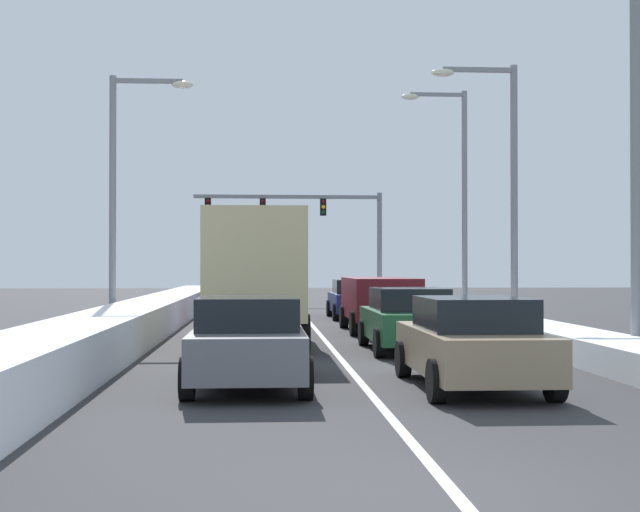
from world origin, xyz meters
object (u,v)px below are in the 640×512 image
object	(u,v)px
street_lamp_left_mid	(124,178)
sedan_tan_right_lane_nearest	(472,342)
sedan_green_right_lane_second	(408,319)
street_lamp_right_far	(456,183)
suv_maroon_right_lane_third	(380,299)
box_truck_center_lane_second	(256,271)
sedan_gray_center_lane_nearest	(248,341)
street_lamp_right_near	(620,112)
sedan_red_center_lane_third	(258,303)
suv_charcoal_center_lane_fourth	(261,290)
sedan_navy_right_lane_fourth	(355,299)
street_lamp_right_mid	(502,172)
traffic_light_gantry	(314,219)

from	to	relation	value
street_lamp_left_mid	sedan_tan_right_lane_nearest	bearing A→B (deg)	-60.88
sedan_tan_right_lane_nearest	sedan_green_right_lane_second	xyz separation A→B (m)	(0.02, 6.52, 0.00)
sedan_tan_right_lane_nearest	street_lamp_right_far	size ratio (longest dim) A/B	0.50
suv_maroon_right_lane_third	box_truck_center_lane_second	world-z (taller)	box_truck_center_lane_second
sedan_gray_center_lane_nearest	street_lamp_right_near	distance (m)	9.49
sedan_gray_center_lane_nearest	street_lamp_right_far	world-z (taller)	street_lamp_right_far
sedan_gray_center_lane_nearest	street_lamp_right_near	xyz separation A→B (m)	(7.71, 3.19, 4.50)
sedan_green_right_lane_second	box_truck_center_lane_second	xyz separation A→B (m)	(-3.64, 1.86, 1.14)
sedan_green_right_lane_second	street_lamp_right_far	xyz separation A→B (m)	(4.27, 14.07, 4.59)
sedan_red_center_lane_third	suv_charcoal_center_lane_fourth	xyz separation A→B (m)	(0.09, 6.84, 0.25)
sedan_navy_right_lane_fourth	street_lamp_right_far	distance (m)	6.21
sedan_tan_right_lane_nearest	sedan_gray_center_lane_nearest	bearing A→B (deg)	172.63
street_lamp_right_mid	street_lamp_left_mid	size ratio (longest dim) A/B	1.01
box_truck_center_lane_second	street_lamp_right_near	distance (m)	9.60
sedan_red_center_lane_third	box_truck_center_lane_second	bearing A→B (deg)	-90.13
box_truck_center_lane_second	street_lamp_right_far	xyz separation A→B (m)	(7.92, 12.21, 3.45)
suv_maroon_right_lane_third	street_lamp_right_near	distance (m)	10.84
box_truck_center_lane_second	suv_charcoal_center_lane_fourth	bearing A→B (deg)	89.58
street_lamp_left_mid	sedan_red_center_lane_third	bearing A→B (deg)	27.69
sedan_tan_right_lane_nearest	suv_maroon_right_lane_third	distance (m)	12.87
street_lamp_right_far	sedan_tan_right_lane_nearest	bearing A→B (deg)	-101.77
box_truck_center_lane_second	traffic_light_gantry	xyz separation A→B (m)	(3.06, 27.00, 2.82)
sedan_green_right_lane_second	street_lamp_left_mid	size ratio (longest dim) A/B	0.56
sedan_green_right_lane_second	street_lamp_right_near	world-z (taller)	street_lamp_right_near
suv_maroon_right_lane_third	sedan_navy_right_lane_fourth	distance (m)	7.11
street_lamp_right_mid	sedan_gray_center_lane_nearest	bearing A→B (deg)	-122.87
traffic_light_gantry	street_lamp_left_mid	distance (m)	22.53
sedan_green_right_lane_second	street_lamp_right_mid	size ratio (longest dim) A/B	0.55
street_lamp_left_mid	box_truck_center_lane_second	bearing A→B (deg)	-53.46
suv_maroon_right_lane_third	street_lamp_right_far	bearing A→B (deg)	61.93
box_truck_center_lane_second	suv_charcoal_center_lane_fourth	world-z (taller)	box_truck_center_lane_second
sedan_tan_right_lane_nearest	sedan_green_right_lane_second	bearing A→B (deg)	89.85
sedan_green_right_lane_second	suv_maroon_right_lane_third	size ratio (longest dim) A/B	0.92
sedan_gray_center_lane_nearest	traffic_light_gantry	size ratio (longest dim) A/B	0.42
sedan_tan_right_lane_nearest	box_truck_center_lane_second	xyz separation A→B (m)	(-3.63, 8.38, 1.14)
sedan_red_center_lane_third	street_lamp_right_near	distance (m)	15.42
box_truck_center_lane_second	traffic_light_gantry	world-z (taller)	traffic_light_gantry
box_truck_center_lane_second	sedan_navy_right_lane_fourth	bearing A→B (deg)	71.93
street_lamp_left_mid	sedan_navy_right_lane_fourth	bearing A→B (deg)	36.45
sedan_gray_center_lane_nearest	sedan_red_center_lane_third	distance (m)	15.82
sedan_tan_right_lane_nearest	street_lamp_left_mid	distance (m)	16.62
sedan_green_right_lane_second	street_lamp_right_near	xyz separation A→B (m)	(4.01, -2.85, 4.50)
sedan_tan_right_lane_nearest	suv_maroon_right_lane_third	size ratio (longest dim) A/B	0.92
sedan_navy_right_lane_fourth	sedan_tan_right_lane_nearest	bearing A→B (deg)	-90.45
sedan_green_right_lane_second	suv_maroon_right_lane_third	bearing A→B (deg)	88.59
sedan_gray_center_lane_nearest	sedan_red_center_lane_third	bearing A→B (deg)	89.72
sedan_tan_right_lane_nearest	sedan_red_center_lane_third	xyz separation A→B (m)	(-3.61, 16.29, 0.00)
box_truck_center_lane_second	sedan_red_center_lane_third	xyz separation A→B (m)	(0.02, 7.91, -1.14)
box_truck_center_lane_second	traffic_light_gantry	bearing A→B (deg)	83.53
suv_maroon_right_lane_third	street_lamp_right_near	bearing A→B (deg)	-67.26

